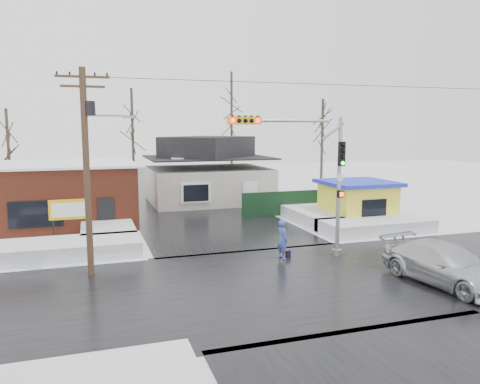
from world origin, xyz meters
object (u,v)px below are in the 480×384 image
object	(u,v)px
marquee_sign	(70,211)
car	(445,265)
kiosk	(357,201)
utility_pole	(88,160)
traffic_signal	(311,168)
pedestrian	(282,240)

from	to	relation	value
marquee_sign	car	distance (m)	19.15
marquee_sign	kiosk	world-z (taller)	kiosk
marquee_sign	car	bearing A→B (deg)	-38.29
marquee_sign	car	world-z (taller)	marquee_sign
utility_pole	traffic_signal	bearing A→B (deg)	-2.95
pedestrian	marquee_sign	bearing A→B (deg)	47.48
utility_pole	marquee_sign	bearing A→B (deg)	100.13
marquee_sign	car	xyz separation A→B (m)	(15.01, -11.85, -1.09)
traffic_signal	kiosk	world-z (taller)	traffic_signal
marquee_sign	traffic_signal	bearing A→B (deg)	-29.72
kiosk	car	size ratio (longest dim) A/B	0.80
traffic_signal	marquee_sign	distance (m)	13.42
traffic_signal	pedestrian	world-z (taller)	traffic_signal
kiosk	car	world-z (taller)	kiosk
utility_pole	pedestrian	size ratio (longest dim) A/B	4.62
traffic_signal	pedestrian	distance (m)	3.83
utility_pole	car	distance (m)	15.71
traffic_signal	car	world-z (taller)	traffic_signal
traffic_signal	pedestrian	xyz separation A→B (m)	(-1.35, 0.31, -3.57)
kiosk	pedestrian	size ratio (longest dim) A/B	2.36
utility_pole	pedestrian	xyz separation A→B (m)	(9.01, -0.22, -4.14)
traffic_signal	kiosk	bearing A→B (deg)	44.84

